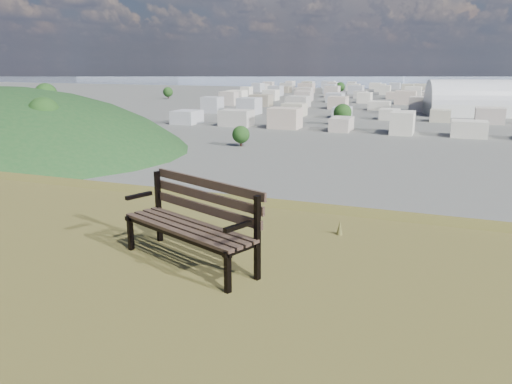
% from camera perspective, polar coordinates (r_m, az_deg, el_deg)
% --- Properties ---
extents(park_bench, '(1.73, 1.12, 0.87)m').
position_cam_1_polar(park_bench, '(5.27, -7.06, -2.91)').
color(park_bench, '#453628').
rests_on(park_bench, hilltop_mesa).
extents(arena, '(61.84, 36.68, 24.43)m').
position_cam_1_polar(arena, '(290.55, 24.66, 9.06)').
color(arena, silver).
rests_on(arena, ground).
extents(city_blocks, '(395.00, 361.00, 7.00)m').
position_cam_1_polar(city_blocks, '(397.79, 20.65, 10.26)').
color(city_blocks, beige).
rests_on(city_blocks, ground).
extents(city_trees, '(406.52, 387.20, 9.98)m').
position_cam_1_polar(city_trees, '(323.78, 15.75, 10.09)').
color(city_trees, '#321F19').
rests_on(city_trees, ground).
extents(bay_water, '(2400.00, 700.00, 0.12)m').
position_cam_1_polar(bay_water, '(903.04, 21.09, 11.90)').
color(bay_water, '#8392A7').
rests_on(bay_water, ground).
extents(far_hills, '(2050.00, 340.00, 60.00)m').
position_cam_1_polar(far_hills, '(1407.03, 18.79, 13.75)').
color(far_hills, '#8B95AD').
rests_on(far_hills, ground).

